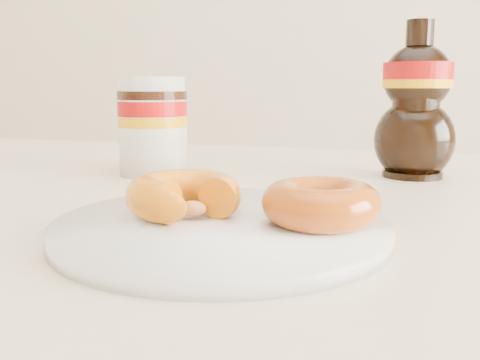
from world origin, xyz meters
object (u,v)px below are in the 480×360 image
(donut_bitten, at_px, (184,195))
(syrup_bottle, at_px, (416,100))
(dining_table, at_px, (213,271))
(donut_whole, at_px, (321,203))
(nutella_jar, at_px, (153,122))
(dark_jar, at_px, (149,139))
(plate, at_px, (221,227))

(donut_bitten, height_order, syrup_bottle, syrup_bottle)
(dining_table, distance_m, donut_whole, 0.22)
(nutella_jar, distance_m, dark_jar, 0.07)
(syrup_bottle, bearing_deg, dark_jar, -176.39)
(donut_bitten, distance_m, syrup_bottle, 0.37)
(dining_table, relative_size, donut_bitten, 15.33)
(dining_table, bearing_deg, donut_bitten, -79.30)
(donut_bitten, distance_m, dark_jar, 0.34)
(dining_table, height_order, nutella_jar, nutella_jar)
(donut_whole, bearing_deg, dining_table, 134.85)
(donut_bitten, bearing_deg, dining_table, 107.54)
(dark_jar, bearing_deg, donut_bitten, -59.40)
(plate, xyz_separation_m, nutella_jar, (-0.18, 0.25, 0.06))
(nutella_jar, bearing_deg, dark_jar, 121.05)
(donut_bitten, relative_size, nutella_jar, 0.74)
(donut_whole, xyz_separation_m, dark_jar, (-0.28, 0.29, 0.01))
(dining_table, relative_size, donut_whole, 16.02)
(plate, xyz_separation_m, donut_whole, (0.07, 0.01, 0.02))
(plate, bearing_deg, dark_jar, 124.47)
(dining_table, xyz_separation_m, syrup_bottle, (0.20, 0.18, 0.18))
(plate, bearing_deg, syrup_bottle, 65.91)
(dining_table, height_order, syrup_bottle, syrup_bottle)
(nutella_jar, distance_m, syrup_bottle, 0.33)
(dark_jar, bearing_deg, donut_whole, -46.01)
(plate, xyz_separation_m, syrup_bottle, (0.14, 0.32, 0.09))
(nutella_jar, bearing_deg, donut_whole, -43.73)
(nutella_jar, bearing_deg, donut_bitten, -59.50)
(donut_bitten, bearing_deg, donut_whole, 8.85)
(syrup_bottle, height_order, dark_jar, syrup_bottle)
(plate, distance_m, syrup_bottle, 0.37)
(donut_bitten, relative_size, syrup_bottle, 0.48)
(plate, xyz_separation_m, dark_jar, (-0.21, 0.30, 0.03))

